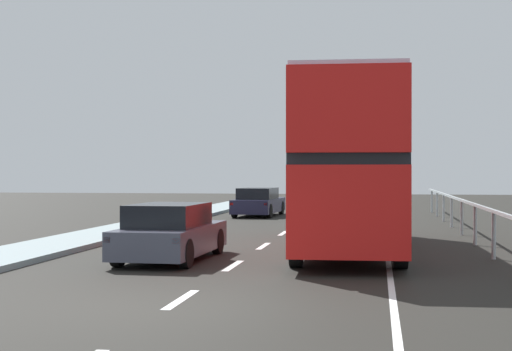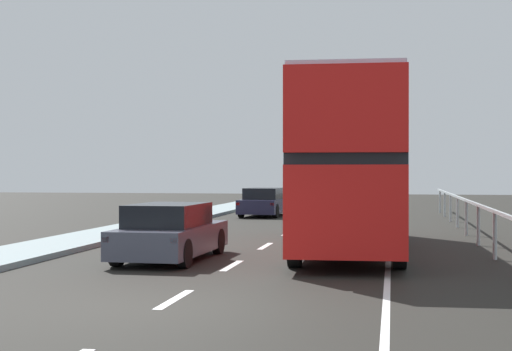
# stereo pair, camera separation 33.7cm
# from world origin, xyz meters

# --- Properties ---
(ground_plane) EXTENTS (75.06, 120.00, 0.10)m
(ground_plane) POSITION_xyz_m (0.00, 0.00, -0.05)
(ground_plane) COLOR black
(lane_paint_markings) EXTENTS (3.56, 46.00, 0.01)m
(lane_paint_markings) POSITION_xyz_m (2.19, 8.39, 0.00)
(lane_paint_markings) COLOR silver
(lane_paint_markings) RESTS_ON ground
(bridge_side_railing) EXTENTS (0.10, 42.00, 1.19)m
(bridge_side_railing) POSITION_xyz_m (5.91, 9.00, 0.95)
(bridge_side_railing) COLOR #B0BCC0
(bridge_side_railing) RESTS_ON ground
(double_decker_bus_red) EXTENTS (2.87, 11.03, 4.31)m
(double_decker_bus_red) POSITION_xyz_m (2.39, 8.93, 2.31)
(double_decker_bus_red) COLOR red
(double_decker_bus_red) RESTS_ON ground
(hatchback_car_near) EXTENTS (1.83, 4.38, 1.34)m
(hatchback_car_near) POSITION_xyz_m (-1.66, 5.83, 0.65)
(hatchback_car_near) COLOR #444756
(hatchback_car_near) RESTS_ON ground
(sedan_car_ahead) EXTENTS (1.98, 4.62, 1.33)m
(sedan_car_ahead) POSITION_xyz_m (-2.39, 23.88, 0.65)
(sedan_car_ahead) COLOR #1F1F39
(sedan_car_ahead) RESTS_ON ground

